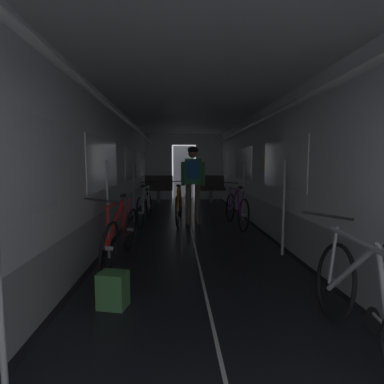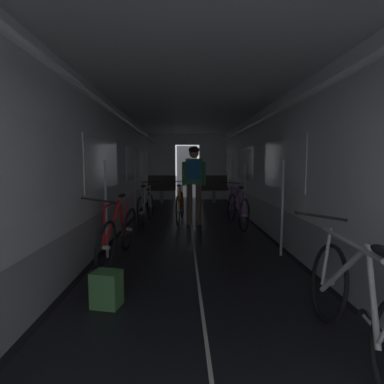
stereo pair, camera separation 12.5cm
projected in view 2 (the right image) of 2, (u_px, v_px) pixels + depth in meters
ground_plane at (206, 343)px, 2.24m from camera, size 60.00×60.00×0.00m
train_car_shell at (192, 146)px, 5.66m from camera, size 3.14×12.34×2.57m
bench_seat_far_left at (162, 186)px, 10.19m from camera, size 0.98×0.51×0.95m
bench_seat_far_right at (214, 186)px, 10.24m from camera, size 0.98×0.51×0.95m
bicycle_purple at (237, 209)px, 6.31m from camera, size 0.44×1.69×0.95m
bicycle_red at (119, 234)px, 4.11m from camera, size 0.48×1.69×0.95m
bicycle_white at (146, 207)px, 6.65m from camera, size 0.44×1.69×0.94m
bicycle_silver at (358, 305)px, 2.04m from camera, size 0.44×1.70×0.96m
person_cyclist_aisle at (194, 176)px, 6.49m from camera, size 0.54×0.40×1.73m
bicycle_orange_in_aisle at (180, 206)px, 6.81m from camera, size 0.44×1.69×0.94m
backpack_on_floor at (107, 289)px, 2.80m from camera, size 0.30×0.25×0.34m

